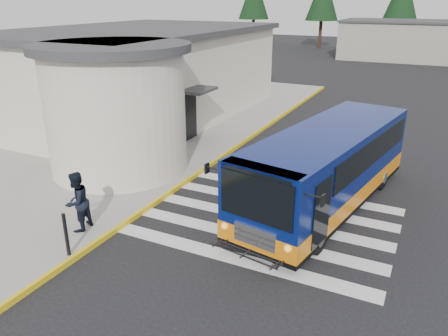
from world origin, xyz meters
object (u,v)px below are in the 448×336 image
at_px(pedestrian_b, 77,202).
at_px(bollard, 66,235).
at_px(pedestrian_a, 120,161).
at_px(transit_bus, 326,171).

distance_m(pedestrian_b, bollard, 1.40).
bearing_deg(pedestrian_b, pedestrian_a, -168.08).
xyz_separation_m(pedestrian_b, bollard, (0.70, -1.17, -0.28)).
bearing_deg(transit_bus, bollard, -119.91).
xyz_separation_m(transit_bus, bollard, (-5.21, -6.17, -0.49)).
distance_m(pedestrian_a, bollard, 4.67).
relative_size(pedestrian_a, pedestrian_b, 1.02).
bearing_deg(transit_bus, pedestrian_a, -154.91).
xyz_separation_m(pedestrian_a, bollard, (1.70, -4.34, -0.30)).
xyz_separation_m(pedestrian_a, pedestrian_b, (1.00, -3.17, -0.02)).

